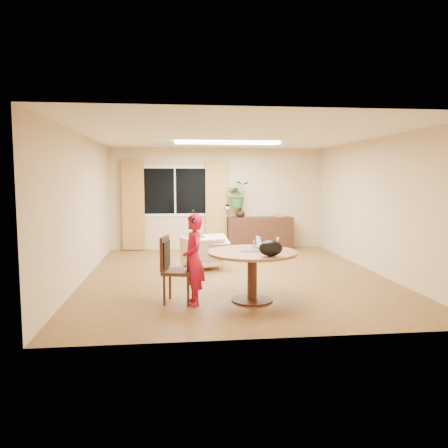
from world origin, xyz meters
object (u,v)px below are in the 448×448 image
Objects in this scene: dining_table at (252,262)px; dining_chair at (179,270)px; armchair at (202,252)px; sideboard at (260,233)px; child at (194,259)px.

dining_chair is at bearing 177.36° from dining_table.
armchair is at bearing 91.69° from dining_chair.
child is at bearing -111.89° from sideboard.
dining_table is 1.09m from dining_chair.
sideboard is at bearing 77.46° from dining_table.
dining_table is 0.87m from child.
child is 1.83× the size of armchair.
dining_chair is 0.59× the size of sideboard.
child is (0.22, -0.10, 0.17)m from dining_chair.
dining_chair is at bearing -114.54° from sideboard.
sideboard is (2.14, 4.69, -0.08)m from dining_chair.
sideboard is (1.92, 4.78, -0.24)m from child.
dining_table is at bearing 84.19° from child.
dining_chair reaches higher than dining_table.
sideboard is at bearing -145.68° from armchair.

